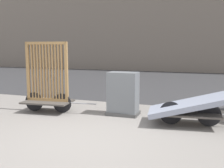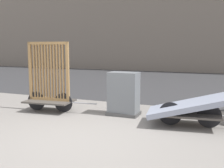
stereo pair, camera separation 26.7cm
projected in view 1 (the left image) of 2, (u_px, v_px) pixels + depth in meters
name	position (u px, v px, depth m)	size (l,w,h in m)	color
ground_plane	(82.00, 140.00, 4.71)	(60.00, 60.00, 0.00)	gray
road_strip	(161.00, 81.00, 12.91)	(56.00, 10.98, 0.01)	#38383A
bike_cart_with_bedframe	(48.00, 87.00, 6.71)	(1.94, 0.87, 1.80)	#4C4742
bike_cart_with_mattress	(190.00, 107.00, 5.56)	(2.21, 1.10, 0.73)	#4C4742
utility_cabinet	(123.00, 95.00, 6.44)	(0.77, 0.51, 1.06)	#4C4C4C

